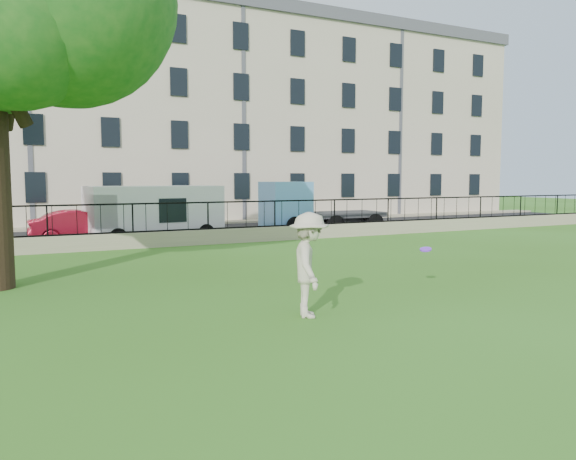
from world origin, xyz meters
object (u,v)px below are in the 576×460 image
man (309,265)px  blue_truck (321,207)px  white_van (155,213)px  frisbee (426,249)px  red_sedan (82,226)px

man → blue_truck: (8.92, 14.73, 0.24)m
man → blue_truck: size_ratio=0.34×
man → white_van: white_van is taller
blue_truck → white_van: bearing=-179.0°
frisbee → white_van: white_van is taller
frisbee → man: bearing=-168.3°
man → frisbee: 3.57m
frisbee → red_sedan: size_ratio=0.07×
frisbee → white_van: bearing=101.6°
man → red_sedan: man is taller
frisbee → blue_truck: 15.02m
man → blue_truck: bearing=-8.2°
frisbee → blue_truck: blue_truck is taller
frisbee → blue_truck: size_ratio=0.05×
red_sedan → blue_truck: (11.23, -0.47, 0.57)m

